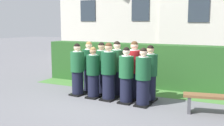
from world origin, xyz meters
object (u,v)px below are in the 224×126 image
object	(u,v)px
student_front_row_1	(93,74)
student_rear_row_4	(150,75)
student_front_row_0	(77,71)
student_rear_row_0	(89,68)
student_rear_row_2	(117,70)
student_in_red_blazer	(134,72)
student_front_row_3	(126,77)
student_front_row_2	(109,73)
wooden_bench	(213,100)
student_front_row_4	(143,78)
student_rear_row_1	(102,69)

from	to	relation	value
student_front_row_1	student_rear_row_4	distance (m)	1.67
student_front_row_0	student_rear_row_0	bearing A→B (deg)	79.72
student_front_row_0	student_rear_row_2	xyz separation A→B (m)	(1.13, 0.46, 0.04)
student_rear_row_0	student_front_row_1	bearing A→B (deg)	-50.38
student_rear_row_0	student_in_red_blazer	distance (m)	1.63
student_front_row_3	student_in_red_blazer	world-z (taller)	student_in_red_blazer
student_rear_row_0	student_rear_row_4	distance (m)	2.11
student_front_row_1	student_rear_row_4	size ratio (longest dim) A/B	0.95
student_front_row_2	wooden_bench	world-z (taller)	student_front_row_2
student_front_row_1	student_front_row_4	distance (m)	1.60
student_front_row_3	student_rear_row_2	distance (m)	0.80
student_front_row_1	student_rear_row_4	xyz separation A→B (m)	(1.61, 0.43, 0.04)
student_in_red_blazer	student_rear_row_4	world-z (taller)	student_in_red_blazer
student_front_row_0	student_rear_row_4	xyz separation A→B (m)	(2.20, 0.37, -0.00)
student_rear_row_2	student_rear_row_1	bearing A→B (deg)	178.49
student_rear_row_0	student_rear_row_1	bearing A→B (deg)	-7.74
student_front_row_0	wooden_bench	size ratio (longest dim) A/B	1.11
student_rear_row_1	student_rear_row_4	world-z (taller)	student_rear_row_1
student_front_row_4	student_rear_row_4	xyz separation A→B (m)	(0.01, 0.55, 0.01)
wooden_bench	student_front_row_0	bearing A→B (deg)	178.59
student_front_row_0	wooden_bench	world-z (taller)	student_front_row_0
student_rear_row_0	student_rear_row_4	xyz separation A→B (m)	(2.10, -0.17, -0.02)
student_front_row_4	wooden_bench	xyz separation A→B (m)	(1.76, 0.08, -0.40)
student_rear_row_1	student_rear_row_2	distance (m)	0.54
student_front_row_3	student_rear_row_4	distance (m)	0.72
student_front_row_2	student_in_red_blazer	distance (m)	0.75
student_front_row_0	student_rear_row_1	world-z (taller)	student_rear_row_1
student_front_row_3	student_in_red_blazer	bearing A→B (deg)	85.31
student_front_row_0	student_rear_row_0	distance (m)	0.55
student_front_row_1	student_rear_row_0	xyz separation A→B (m)	(-0.49, 0.60, 0.06)
student_front_row_2	student_front_row_4	distance (m)	1.09
student_front_row_2	student_rear_row_1	bearing A→B (deg)	133.94
student_in_red_blazer	student_front_row_2	bearing A→B (deg)	-144.53
student_front_row_0	student_front_row_4	bearing A→B (deg)	-4.63
student_front_row_0	student_front_row_4	world-z (taller)	student_front_row_0
student_rear_row_4	student_front_row_1	bearing A→B (deg)	-165.04
student_front_row_0	student_rear_row_1	bearing A→B (deg)	38.68
student_front_row_2	student_rear_row_0	distance (m)	1.18
student_front_row_3	student_front_row_4	size ratio (longest dim) A/B	1.00
student_in_red_blazer	student_rear_row_4	bearing A→B (deg)	0.23
student_rear_row_4	student_rear_row_1	bearing A→B (deg)	176.45
student_rear_row_0	student_rear_row_4	bearing A→B (deg)	-4.53
student_front_row_2	student_rear_row_4	size ratio (longest dim) A/B	1.04
student_in_red_blazer	student_front_row_1	bearing A→B (deg)	-159.23
student_front_row_0	student_front_row_3	bearing A→B (deg)	-4.26
student_rear_row_2	student_in_red_blazer	distance (m)	0.60
wooden_bench	student_rear_row_4	bearing A→B (deg)	165.05
student_front_row_3	student_rear_row_4	size ratio (longest dim) A/B	0.98
student_front_row_0	student_front_row_3	world-z (taller)	student_front_row_0
student_rear_row_4	student_rear_row_2	bearing A→B (deg)	175.43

